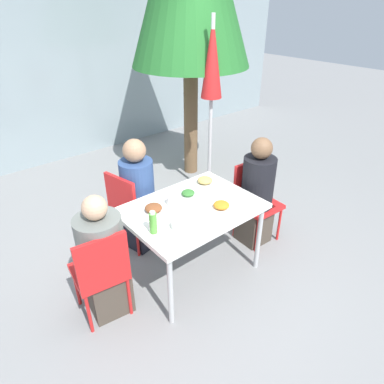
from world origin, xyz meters
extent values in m
plane|color=gray|center=(0.00, 0.00, 0.00)|extent=(24.00, 24.00, 0.00)
cube|color=#89999E|center=(0.00, 3.51, 1.50)|extent=(10.00, 0.20, 3.00)
cube|color=white|center=(0.00, 0.00, 0.72)|extent=(1.17, 0.85, 0.04)
cylinder|color=#B7B7B7|center=(-0.53, -0.37, 0.35)|extent=(0.04, 0.04, 0.70)
cylinder|color=#B7B7B7|center=(0.53, -0.37, 0.35)|extent=(0.04, 0.04, 0.70)
cylinder|color=#B7B7B7|center=(-0.53, 0.37, 0.35)|extent=(0.04, 0.04, 0.70)
cylinder|color=#B7B7B7|center=(0.53, 0.37, 0.35)|extent=(0.04, 0.04, 0.70)
cube|color=red|center=(-0.89, 0.12, 0.43)|extent=(0.45, 0.45, 0.04)
cube|color=red|center=(-0.91, -0.06, 0.66)|extent=(0.40, 0.09, 0.42)
cylinder|color=red|center=(-1.03, 0.31, 0.20)|extent=(0.03, 0.03, 0.41)
cylinder|color=red|center=(-0.69, 0.26, 0.20)|extent=(0.03, 0.03, 0.41)
cylinder|color=red|center=(-1.08, -0.03, 0.20)|extent=(0.03, 0.03, 0.41)
cylinder|color=red|center=(-0.74, -0.07, 0.20)|extent=(0.03, 0.03, 0.41)
cube|color=#473D33|center=(-0.84, 0.11, 0.22)|extent=(0.37, 0.37, 0.45)
cylinder|color=slate|center=(-0.84, 0.11, 0.69)|extent=(0.37, 0.37, 0.48)
sphere|color=tan|center=(-0.84, 0.11, 1.02)|extent=(0.19, 0.19, 0.19)
cube|color=red|center=(0.89, -0.05, 0.43)|extent=(0.42, 0.42, 0.04)
cube|color=red|center=(0.90, 0.13, 0.66)|extent=(0.40, 0.06, 0.42)
cylinder|color=red|center=(1.05, -0.23, 0.20)|extent=(0.03, 0.03, 0.41)
cylinder|color=red|center=(0.71, -0.21, 0.20)|extent=(0.03, 0.03, 0.41)
cylinder|color=red|center=(1.06, 0.11, 0.20)|extent=(0.03, 0.03, 0.41)
cylinder|color=red|center=(0.72, 0.13, 0.20)|extent=(0.03, 0.03, 0.41)
cube|color=#473D33|center=(0.84, -0.05, 0.22)|extent=(0.31, 0.31, 0.45)
cylinder|color=black|center=(0.84, -0.05, 0.72)|extent=(0.33, 0.33, 0.54)
sphere|color=brown|center=(0.84, -0.05, 1.09)|extent=(0.21, 0.21, 0.21)
cube|color=red|center=(-0.15, 0.73, 0.43)|extent=(0.47, 0.47, 0.04)
cube|color=red|center=(-0.33, 0.69, 0.66)|extent=(0.12, 0.40, 0.42)
cylinder|color=red|center=(-0.02, 0.93, 0.20)|extent=(0.03, 0.03, 0.41)
cylinder|color=red|center=(0.05, 0.60, 0.20)|extent=(0.03, 0.03, 0.41)
cylinder|color=red|center=(-0.36, 0.86, 0.20)|extent=(0.03, 0.03, 0.41)
cylinder|color=red|center=(-0.28, 0.52, 0.20)|extent=(0.03, 0.03, 0.41)
cube|color=black|center=(-0.14, 0.68, 0.22)|extent=(0.36, 0.36, 0.45)
cylinder|color=navy|center=(-0.14, 0.68, 0.72)|extent=(0.33, 0.33, 0.54)
sphere|color=#9E7556|center=(-0.14, 0.68, 1.10)|extent=(0.22, 0.22, 0.22)
cylinder|color=#333333|center=(1.14, 1.01, 0.03)|extent=(0.36, 0.36, 0.05)
cylinder|color=#BCBCBC|center=(1.14, 1.01, 1.10)|extent=(0.04, 0.04, 2.21)
cone|color=red|center=(1.14, 1.01, 1.76)|extent=(0.25, 0.25, 0.89)
cylinder|color=white|center=(0.09, 0.16, 0.75)|extent=(0.22, 0.22, 0.01)
ellipsoid|color=#33702D|center=(0.09, 0.16, 0.78)|extent=(0.12, 0.12, 0.05)
cylinder|color=white|center=(0.17, -0.19, 0.75)|extent=(0.25, 0.25, 0.01)
ellipsoid|color=orange|center=(0.17, -0.19, 0.79)|extent=(0.14, 0.14, 0.06)
cylinder|color=white|center=(-0.31, 0.14, 0.75)|extent=(0.27, 0.27, 0.01)
ellipsoid|color=brown|center=(-0.31, 0.14, 0.79)|extent=(0.15, 0.15, 0.06)
cylinder|color=white|center=(0.37, 0.24, 0.75)|extent=(0.27, 0.27, 0.01)
ellipsoid|color=tan|center=(0.37, 0.24, 0.79)|extent=(0.15, 0.15, 0.06)
cylinder|color=#51A338|center=(-0.47, -0.10, 0.83)|extent=(0.06, 0.06, 0.18)
cylinder|color=white|center=(-0.47, -0.10, 0.93)|extent=(0.04, 0.04, 0.02)
cylinder|color=white|center=(-0.12, 0.15, 0.79)|extent=(0.08, 0.08, 0.09)
cylinder|color=white|center=(-0.26, -0.20, 0.77)|extent=(0.19, 0.19, 0.06)
cylinder|color=brown|center=(1.41, 1.72, 0.78)|extent=(0.20, 0.20, 1.55)
camera|label=1|loc=(-1.63, -1.96, 2.37)|focal=32.00mm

